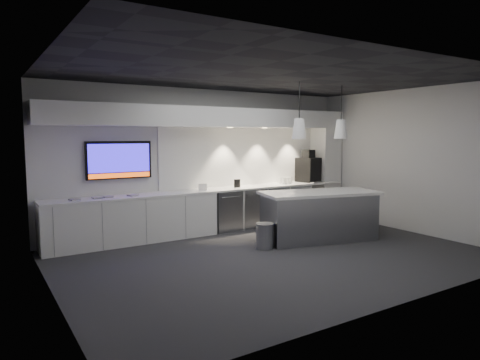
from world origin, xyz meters
TOP-DOWN VIEW (x-y plane):
  - floor at (0.00, 0.00)m, footprint 7.00×7.00m
  - ceiling at (0.00, 0.00)m, footprint 7.00×7.00m
  - wall_back at (0.00, 2.50)m, footprint 7.00×0.00m
  - wall_front at (0.00, -2.50)m, footprint 7.00×0.00m
  - wall_left at (-3.50, 0.00)m, footprint 0.00×7.00m
  - wall_right at (3.50, 0.00)m, footprint 0.00×7.00m
  - back_counter at (0.00, 2.17)m, footprint 6.80×0.65m
  - left_base_cabinets at (-1.75, 2.17)m, footprint 3.30×0.63m
  - fridge_unit_a at (0.25, 2.17)m, footprint 0.60×0.61m
  - fridge_unit_b at (0.88, 2.17)m, footprint 0.60×0.61m
  - fridge_unit_c at (1.51, 2.17)m, footprint 0.60×0.61m
  - fridge_unit_d at (2.14, 2.17)m, footprint 0.60×0.61m
  - backsplash at (1.20, 2.48)m, footprint 4.60×0.03m
  - soffit at (0.00, 2.20)m, footprint 6.90×0.60m
  - column at (3.20, 2.20)m, footprint 0.55×0.55m
  - wall_tv at (-1.90, 2.45)m, footprint 1.25×0.07m
  - island at (1.36, 0.42)m, footprint 2.40×1.46m
  - bin at (0.10, 0.46)m, footprint 0.35×0.35m
  - coffee_machine at (2.64, 2.20)m, footprint 0.50×0.66m
  - sign_black at (0.57, 2.15)m, footprint 0.14×0.04m
  - sign_white at (-0.28, 2.12)m, footprint 0.18×0.08m
  - cup_cluster at (1.90, 2.14)m, footprint 0.29×0.18m
  - tray_a at (-2.80, 2.12)m, footprint 0.19×0.19m
  - tray_b at (-2.41, 2.12)m, footprint 0.17×0.17m
  - tray_c at (-2.21, 2.16)m, footprint 0.16×0.16m
  - tray_d at (-1.76, 2.11)m, footprint 0.20×0.20m
  - pendant_left at (0.83, 0.42)m, footprint 0.26×0.26m
  - pendant_right at (1.90, 0.42)m, footprint 0.26×0.26m

SIDE VIEW (x-z plane):
  - floor at x=0.00m, z-range 0.00..0.00m
  - bin at x=0.10m, z-range 0.00..0.46m
  - fridge_unit_a at x=0.25m, z-range 0.00..0.85m
  - fridge_unit_b at x=0.88m, z-range 0.00..0.85m
  - fridge_unit_c at x=1.51m, z-range 0.00..0.85m
  - fridge_unit_d at x=2.14m, z-range 0.00..0.85m
  - left_base_cabinets at x=-1.75m, z-range 0.00..0.86m
  - island at x=1.36m, z-range 0.00..0.95m
  - back_counter at x=0.00m, z-range 0.86..0.90m
  - tray_a at x=-2.80m, z-range 0.90..0.92m
  - tray_b at x=-2.41m, z-range 0.90..0.92m
  - tray_c at x=-2.21m, z-range 0.90..0.92m
  - tray_d at x=-1.76m, z-range 0.90..0.92m
  - sign_white at x=-0.28m, z-range 0.90..1.04m
  - cup_cluster at x=1.90m, z-range 0.90..1.06m
  - sign_black at x=0.57m, z-range 0.90..1.08m
  - coffee_machine at x=2.64m, z-range 0.83..1.61m
  - column at x=3.20m, z-range 0.00..2.60m
  - wall_back at x=0.00m, z-range -2.00..5.00m
  - wall_front at x=0.00m, z-range -2.00..5.00m
  - wall_left at x=-3.50m, z-range -2.00..5.00m
  - wall_right at x=3.50m, z-range -2.00..5.00m
  - backsplash at x=1.20m, z-range 0.90..2.20m
  - wall_tv at x=-1.90m, z-range 1.20..1.92m
  - pendant_left at x=0.83m, z-range 1.62..2.69m
  - pendant_right at x=1.90m, z-range 1.62..2.69m
  - soffit at x=0.00m, z-range 2.20..2.60m
  - ceiling at x=0.00m, z-range 3.00..3.00m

